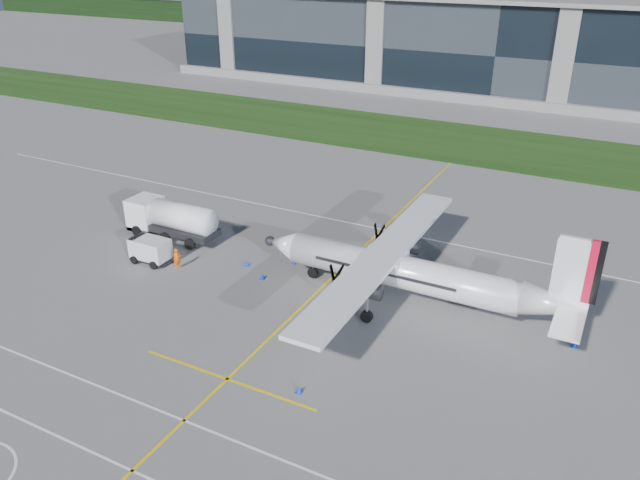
{
  "coord_description": "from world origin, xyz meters",
  "views": [
    {
      "loc": [
        21.58,
        -29.81,
        23.34
      ],
      "look_at": [
        2.32,
        7.23,
        3.37
      ],
      "focal_mm": 35.0,
      "sensor_mm": 36.0,
      "label": 1
    }
  ],
  "objects_px": {
    "ground_crew_person": "(177,257)",
    "baggage_tug": "(151,251)",
    "safety_cone_nose_stbd": "(294,260)",
    "safety_cone_tail": "(575,343)",
    "safety_cone_portwing": "(299,389)",
    "turboprop_aircraft": "(413,256)",
    "safety_cone_fwd": "(247,263)",
    "fuel_tanker_truck": "(167,218)",
    "safety_cone_nose_port": "(262,276)"
  },
  "relations": [
    {
      "from": "safety_cone_fwd",
      "to": "safety_cone_nose_port",
      "type": "xyz_separation_m",
      "value": [
        2.24,
        -1.21,
        0.0
      ]
    },
    {
      "from": "turboprop_aircraft",
      "to": "safety_cone_fwd",
      "type": "distance_m",
      "value": 13.96
    },
    {
      "from": "safety_cone_portwing",
      "to": "safety_cone_fwd",
      "type": "relative_size",
      "value": 1.0
    },
    {
      "from": "turboprop_aircraft",
      "to": "fuel_tanker_truck",
      "type": "bearing_deg",
      "value": 177.93
    },
    {
      "from": "turboprop_aircraft",
      "to": "baggage_tug",
      "type": "bearing_deg",
      "value": -169.95
    },
    {
      "from": "fuel_tanker_truck",
      "to": "safety_cone_nose_port",
      "type": "xyz_separation_m",
      "value": [
        11.53,
        -2.79,
        -1.41
      ]
    },
    {
      "from": "safety_cone_portwing",
      "to": "safety_cone_nose_stbd",
      "type": "relative_size",
      "value": 1.0
    },
    {
      "from": "safety_cone_nose_stbd",
      "to": "safety_cone_nose_port",
      "type": "bearing_deg",
      "value": -104.96
    },
    {
      "from": "turboprop_aircraft",
      "to": "fuel_tanker_truck",
      "type": "distance_m",
      "value": 22.9
    },
    {
      "from": "fuel_tanker_truck",
      "to": "safety_cone_tail",
      "type": "height_order",
      "value": "fuel_tanker_truck"
    },
    {
      "from": "safety_cone_nose_stbd",
      "to": "safety_cone_fwd",
      "type": "relative_size",
      "value": 1.0
    },
    {
      "from": "safety_cone_nose_port",
      "to": "safety_cone_portwing",
      "type": "bearing_deg",
      "value": -49.02
    },
    {
      "from": "safety_cone_nose_stbd",
      "to": "safety_cone_fwd",
      "type": "distance_m",
      "value": 3.81
    },
    {
      "from": "turboprop_aircraft",
      "to": "safety_cone_nose_stbd",
      "type": "distance_m",
      "value": 11.01
    },
    {
      "from": "safety_cone_fwd",
      "to": "baggage_tug",
      "type": "bearing_deg",
      "value": -157.99
    },
    {
      "from": "baggage_tug",
      "to": "safety_cone_tail",
      "type": "distance_m",
      "value": 32.1
    },
    {
      "from": "safety_cone_nose_port",
      "to": "safety_cone_tail",
      "type": "bearing_deg",
      "value": 4.2
    },
    {
      "from": "baggage_tug",
      "to": "safety_cone_tail",
      "type": "height_order",
      "value": "baggage_tug"
    },
    {
      "from": "ground_crew_person",
      "to": "safety_cone_nose_stbd",
      "type": "xyz_separation_m",
      "value": [
        7.74,
        5.02,
        -0.74
      ]
    },
    {
      "from": "safety_cone_nose_stbd",
      "to": "safety_cone_nose_port",
      "type": "relative_size",
      "value": 1.0
    },
    {
      "from": "safety_cone_fwd",
      "to": "ground_crew_person",
      "type": "bearing_deg",
      "value": -148.04
    },
    {
      "from": "safety_cone_portwing",
      "to": "safety_cone_fwd",
      "type": "distance_m",
      "value": 16.19
    },
    {
      "from": "turboprop_aircraft",
      "to": "safety_cone_nose_port",
      "type": "xyz_separation_m",
      "value": [
        -11.26,
        -1.96,
        -3.45
      ]
    },
    {
      "from": "ground_crew_person",
      "to": "safety_cone_fwd",
      "type": "relative_size",
      "value": 3.96
    },
    {
      "from": "ground_crew_person",
      "to": "safety_cone_nose_stbd",
      "type": "distance_m",
      "value": 9.25
    },
    {
      "from": "fuel_tanker_truck",
      "to": "safety_cone_nose_stbd",
      "type": "bearing_deg",
      "value": 2.64
    },
    {
      "from": "ground_crew_person",
      "to": "safety_cone_fwd",
      "type": "bearing_deg",
      "value": -31.85
    },
    {
      "from": "fuel_tanker_truck",
      "to": "safety_cone_fwd",
      "type": "distance_m",
      "value": 9.53
    },
    {
      "from": "turboprop_aircraft",
      "to": "ground_crew_person",
      "type": "height_order",
      "value": "turboprop_aircraft"
    },
    {
      "from": "turboprop_aircraft",
      "to": "safety_cone_tail",
      "type": "xyz_separation_m",
      "value": [
        11.18,
        -0.32,
        -3.45
      ]
    },
    {
      "from": "ground_crew_person",
      "to": "baggage_tug",
      "type": "bearing_deg",
      "value": 117.46
    },
    {
      "from": "safety_cone_portwing",
      "to": "safety_cone_nose_stbd",
      "type": "xyz_separation_m",
      "value": [
        -8.14,
        13.77,
        0.0
      ]
    },
    {
      "from": "ground_crew_person",
      "to": "safety_cone_fwd",
      "type": "distance_m",
      "value": 5.47
    },
    {
      "from": "safety_cone_nose_stbd",
      "to": "safety_cone_nose_port",
      "type": "distance_m",
      "value": 3.48
    },
    {
      "from": "safety_cone_tail",
      "to": "baggage_tug",
      "type": "bearing_deg",
      "value": -173.99
    },
    {
      "from": "safety_cone_nose_stbd",
      "to": "safety_cone_fwd",
      "type": "height_order",
      "value": "same"
    },
    {
      "from": "fuel_tanker_truck",
      "to": "baggage_tug",
      "type": "height_order",
      "value": "fuel_tanker_truck"
    },
    {
      "from": "fuel_tanker_truck",
      "to": "turboprop_aircraft",
      "type": "bearing_deg",
      "value": -2.07
    },
    {
      "from": "safety_cone_tail",
      "to": "safety_cone_portwing",
      "type": "bearing_deg",
      "value": -138.04
    },
    {
      "from": "baggage_tug",
      "to": "safety_cone_nose_stbd",
      "type": "bearing_deg",
      "value": 26.06
    },
    {
      "from": "fuel_tanker_truck",
      "to": "safety_cone_tail",
      "type": "bearing_deg",
      "value": -1.92
    },
    {
      "from": "fuel_tanker_truck",
      "to": "safety_cone_fwd",
      "type": "relative_size",
      "value": 17.75
    },
    {
      "from": "baggage_tug",
      "to": "ground_crew_person",
      "type": "bearing_deg",
      "value": 1.26
    },
    {
      "from": "turboprop_aircraft",
      "to": "safety_cone_nose_stbd",
      "type": "xyz_separation_m",
      "value": [
        -10.36,
        1.4,
        -3.45
      ]
    },
    {
      "from": "ground_crew_person",
      "to": "safety_cone_tail",
      "type": "bearing_deg",
      "value": -57.37
    },
    {
      "from": "turboprop_aircraft",
      "to": "safety_cone_nose_stbd",
      "type": "bearing_deg",
      "value": 172.32
    },
    {
      "from": "ground_crew_person",
      "to": "safety_cone_tail",
      "type": "relative_size",
      "value": 3.96
    },
    {
      "from": "ground_crew_person",
      "to": "safety_cone_tail",
      "type": "distance_m",
      "value": 29.48
    },
    {
      "from": "safety_cone_portwing",
      "to": "safety_cone_nose_stbd",
      "type": "bearing_deg",
      "value": 120.6
    },
    {
      "from": "baggage_tug",
      "to": "ground_crew_person",
      "type": "height_order",
      "value": "baggage_tug"
    }
  ]
}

